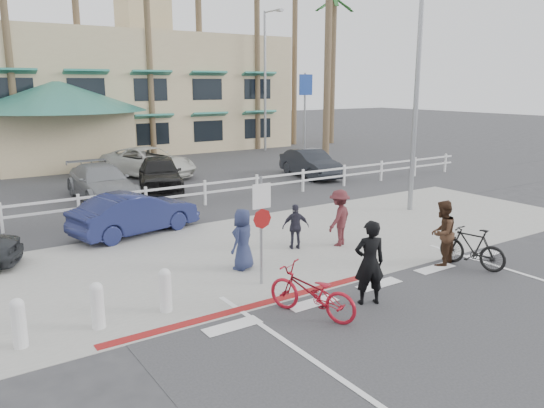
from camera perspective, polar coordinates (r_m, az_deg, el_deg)
ground at (r=12.60m, az=13.39°, el=-9.28°), size 140.00×140.00×0.00m
bike_path at (r=11.47m, az=20.86°, el=-12.07°), size 12.00×16.00×0.01m
sidewalk_plaza at (r=15.80m, az=1.38°, el=-4.35°), size 22.00×7.00×0.01m
cross_street at (r=19.08m, az=-5.55°, el=-1.39°), size 40.00×5.00×0.01m
parking_lot at (r=27.65m, az=-14.95°, el=2.67°), size 50.00×16.00×0.01m
curb_red at (r=11.65m, az=-1.40°, el=-10.74°), size 7.00×0.25×0.02m
rail_fence at (r=20.93m, az=-6.98°, el=1.23°), size 29.40×0.16×1.00m
building at (r=40.29m, az=-18.91°, el=13.54°), size 28.00×16.00×11.30m
sign_post at (r=12.33m, az=-1.18°, el=-2.31°), size 0.50×0.10×2.90m
bollard_0 at (r=11.38m, az=-11.40°, el=-9.07°), size 0.26×0.26×0.95m
bollard_1 at (r=10.98m, az=-18.27°, el=-10.31°), size 0.26×0.26×0.95m
bollard_2 at (r=10.74m, az=-25.59°, el=-11.48°), size 0.26×0.26×0.95m
streetlight_0 at (r=20.22m, az=15.31°, el=11.90°), size 0.60×2.00×9.00m
streetlight_1 at (r=37.97m, az=-0.76°, el=12.93°), size 0.60×2.00×9.50m
info_sign at (r=37.53m, az=3.54°, el=9.93°), size 1.20×0.16×5.60m
palm_3 at (r=33.25m, az=-26.60°, el=15.54°), size 4.00×4.00×14.00m
palm_4 at (r=35.05m, az=-20.17°, el=16.70°), size 4.00×4.00×15.00m
palm_5 at (r=35.25m, az=-13.09°, el=15.47°), size 4.00×4.00×13.00m
palm_6 at (r=37.92m, az=-7.87°, el=18.50°), size 4.00×4.00×17.00m
palm_7 at (r=38.88m, az=-1.60°, el=16.24°), size 4.00×4.00×14.00m
palm_8 at (r=41.99m, az=2.46°, el=16.67°), size 4.00×4.00×15.00m
palm_9 at (r=43.00m, az=6.61°, el=15.17°), size 4.00×4.00×13.00m
palm_11 at (r=31.01m, az=6.06°, el=17.06°), size 4.00×4.00×14.00m
bike_red at (r=10.95m, az=4.26°, el=-9.44°), size 1.40×2.12×1.05m
rider_red at (r=11.57m, az=10.44°, el=-6.22°), size 0.80×0.67×1.87m
bike_black at (r=14.69m, az=20.74°, el=-4.40°), size 0.85×1.83×1.06m
rider_black at (r=14.53m, az=17.82°, el=-2.99°), size 1.01×0.89×1.73m
pedestrian_a at (r=15.61m, az=7.24°, el=-1.49°), size 1.24×1.02×1.68m
pedestrian_child at (r=15.21m, az=2.57°, el=-2.46°), size 0.84×0.62×1.33m
pedestrian_b at (r=13.54m, az=-3.16°, el=-3.82°), size 0.93×0.82×1.59m
car_white_sedan at (r=17.29m, az=-14.51°, el=-0.97°), size 4.28×2.30×1.34m
lot_car_1 at (r=22.83m, az=-17.86°, el=2.22°), size 2.06×4.94×1.43m
lot_car_2 at (r=24.19m, az=-11.98°, el=3.25°), size 3.15×4.85×1.53m
lot_car_3 at (r=27.12m, az=4.16°, el=4.36°), size 2.04×4.40×1.40m
lot_car_5 at (r=27.92m, az=-13.16°, el=4.41°), size 4.19×5.91×1.50m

